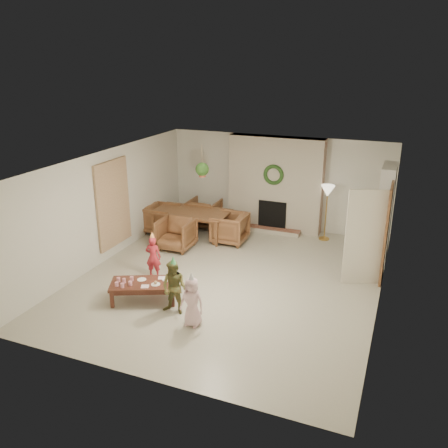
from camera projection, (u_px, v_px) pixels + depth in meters
The scene contains 56 objects.
floor at pixel (230, 278), 9.82m from camera, with size 7.00×7.00×0.00m, color #B7B29E.
ceiling at pixel (231, 162), 8.97m from camera, with size 7.00×7.00×0.00m, color white.
wall_back at pixel (278, 182), 12.45m from camera, with size 7.00×7.00×0.00m, color silver.
wall_front at pixel (138, 303), 6.34m from camera, with size 7.00×7.00×0.00m, color silver.
wall_left at pixel (106, 206), 10.45m from camera, with size 7.00×7.00×0.00m, color silver.
wall_right at pixel (386, 244), 8.34m from camera, with size 7.00×7.00×0.00m, color silver.
fireplace_mass at pixel (275, 184), 12.28m from camera, with size 2.50×0.40×2.50m, color #5B2218.
fireplace_hearth at pixel (270, 230), 12.37m from camera, with size 1.60×0.30×0.12m, color maroon.
fireplace_firebox at pixel (272, 215), 12.39m from camera, with size 0.75×0.12×0.75m, color black.
fireplace_wreath at pixel (273, 175), 11.97m from camera, with size 0.54×0.54×0.10m, color #1E4218.
floor_lamp_base at pixel (324, 239), 11.93m from camera, with size 0.27×0.27×0.03m, color gold.
floor_lamp_post at pixel (326, 215), 11.71m from camera, with size 0.03×0.03×1.29m, color gold.
floor_lamp_shade at pixel (328, 191), 11.50m from camera, with size 0.34×0.34×0.29m, color beige.
bookshelf_carcass at pixel (385, 213), 10.45m from camera, with size 0.30×1.00×2.20m, color white.
bookshelf_shelf_a at pixel (380, 240), 10.68m from camera, with size 0.30×0.92×0.03m, color white.
bookshelf_shelf_b at pixel (382, 223), 10.55m from camera, with size 0.30×0.92×0.03m, color white.
bookshelf_shelf_c at pixel (384, 207), 10.41m from camera, with size 0.30×0.92×0.03m, color white.
bookshelf_shelf_d at pixel (386, 189), 10.27m from camera, with size 0.30×0.92×0.03m, color white.
books_row_lower at pixel (380, 236), 10.51m from camera, with size 0.20×0.40×0.24m, color maroon.
books_row_mid at pixel (382, 217), 10.55m from camera, with size 0.20×0.44×0.24m, color navy.
books_row_upper at pixel (384, 202), 10.29m from camera, with size 0.20×0.36×0.22m, color #BB7128.
door_frame at pixel (386, 233), 9.48m from camera, with size 0.05×0.86×2.04m, color brown.
door_leaf at pixel (365, 238), 9.29m from camera, with size 0.05×0.80×2.00m, color beige.
curtain_panel at pixel (113, 204), 10.61m from camera, with size 0.06×1.20×2.00m, color #CAB48F.
dining_table at pixel (191, 224), 12.00m from camera, with size 1.95×1.09×0.69m, color brown.
dining_chair_near at pixel (176, 234), 11.23m from camera, with size 0.81×0.83×0.76m, color brown.
dining_chair_far at pixel (204, 213), 12.74m from camera, with size 0.81×0.83×0.76m, color brown.
dining_chair_left at pixel (161, 219), 12.28m from camera, with size 0.81×0.83×0.76m, color brown.
dining_chair_right at pixel (230, 228), 11.62m from camera, with size 0.81×0.83×0.76m, color brown.
hanging_plant_cord at pixel (202, 160), 10.86m from camera, with size 0.01×0.01×0.70m, color tan.
hanging_plant_pot at pixel (202, 174), 10.98m from camera, with size 0.16×0.16×0.12m, color #9E4633.
hanging_plant_foliage at pixel (202, 169), 10.94m from camera, with size 0.32×0.32×0.32m, color #234818.
coffee_table_top at pixel (144, 284), 8.82m from camera, with size 1.24×0.62×0.06m, color #51271B.
coffee_table_apron at pixel (144, 287), 8.84m from camera, with size 1.15×0.53×0.08m, color #51271B.
coffee_leg_fl at pixel (112, 300), 8.63m from camera, with size 0.07×0.07×0.33m, color #51271B.
coffee_leg_fr at pixel (173, 299), 8.67m from camera, with size 0.07×0.07×0.33m, color #51271B.
coffee_leg_bl at pixel (117, 287), 9.10m from camera, with size 0.07×0.07×0.33m, color #51271B.
coffee_leg_br at pixel (174, 286), 9.14m from camera, with size 0.07×0.07×0.33m, color #51271B.
cup_a at pixel (117, 284), 8.64m from camera, with size 0.07×0.07×0.09m, color white.
cup_b at pixel (118, 280), 8.82m from camera, with size 0.07×0.07×0.09m, color white.
cup_c at pixel (122, 285), 8.60m from camera, with size 0.07×0.07×0.09m, color white.
cup_d at pixel (124, 281), 8.78m from camera, with size 0.07×0.07×0.09m, color white.
cup_e at pixel (130, 283), 8.68m from camera, with size 0.07×0.07×0.09m, color white.
cup_f at pixel (132, 279), 8.86m from camera, with size 0.07×0.07×0.09m, color white.
plate_a at pixel (142, 279), 8.92m from camera, with size 0.17×0.17×0.01m, color white.
plate_b at pixel (156, 284), 8.73m from camera, with size 0.17×0.17×0.01m, color white.
plate_c at pixel (167, 279), 8.92m from camera, with size 0.17×0.17×0.01m, color white.
food_scoop at pixel (156, 282), 8.72m from camera, with size 0.07×0.07×0.07m, color tan.
napkin_left at pixel (145, 286), 8.65m from camera, with size 0.14×0.14×0.01m, color #E7AAC2.
napkin_right at pixel (162, 278), 8.98m from camera, with size 0.14×0.14×0.01m, color #E7AAC2.
child_red at pixel (153, 257), 9.76m from camera, with size 0.33×0.22×0.91m, color #B72732.
party_hat_red at pixel (152, 235), 9.59m from camera, with size 0.12×0.12×0.17m, color #EFDA4F.
child_plaid at pixel (174, 288), 8.34m from camera, with size 0.49×0.38×1.01m, color brown.
party_hat_plaid at pixel (173, 260), 8.15m from camera, with size 0.12×0.12×0.17m, color #49AA5C.
child_pink at pixel (192, 302), 7.97m from camera, with size 0.44×0.29×0.90m, color beige.
party_hat_pink at pixel (191, 277), 7.81m from camera, with size 0.12×0.12×0.16m, color silver.
Camera 1 is at (3.19, -8.25, 4.42)m, focal length 37.22 mm.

